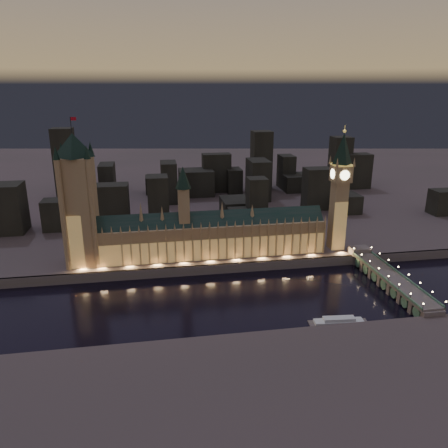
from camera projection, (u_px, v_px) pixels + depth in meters
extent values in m
plane|color=black|center=(230.00, 296.00, 321.62)|extent=(2000.00, 2000.00, 0.00)
cube|color=#3E3935|center=(180.00, 166.00, 808.74)|extent=(2000.00, 960.00, 8.00)
cube|color=brown|center=(221.00, 269.00, 358.91)|extent=(2000.00, 2.50, 8.00)
cube|color=#9C7650|center=(208.00, 240.00, 371.95)|extent=(200.18, 21.86, 28.00)
cube|color=#B28949|center=(210.00, 250.00, 363.85)|extent=(200.00, 0.50, 18.00)
cube|color=black|center=(208.00, 221.00, 366.75)|extent=(200.14, 18.12, 16.26)
cube|color=#9C7650|center=(184.00, 207.00, 359.64)|extent=(9.00, 9.00, 32.00)
cone|color=black|center=(183.00, 177.00, 352.00)|extent=(13.00, 13.00, 18.00)
cube|color=#9C7650|center=(85.00, 252.00, 346.32)|extent=(1.20, 1.20, 28.00)
cone|color=#9C7650|center=(83.00, 231.00, 341.68)|extent=(2.00, 2.00, 6.00)
cube|color=#9C7650|center=(94.00, 251.00, 347.44)|extent=(1.20, 1.20, 28.00)
cone|color=#9C7650|center=(93.00, 231.00, 342.80)|extent=(2.00, 2.00, 6.00)
cube|color=#9C7650|center=(104.00, 251.00, 348.56)|extent=(1.20, 1.20, 28.00)
cone|color=#9C7650|center=(102.00, 230.00, 343.92)|extent=(2.00, 2.00, 6.00)
cube|color=#9C7650|center=(113.00, 250.00, 349.68)|extent=(1.20, 1.20, 28.00)
cone|color=#9C7650|center=(111.00, 230.00, 345.04)|extent=(2.00, 2.00, 6.00)
cube|color=#9C7650|center=(122.00, 250.00, 350.80)|extent=(1.20, 1.20, 28.00)
cone|color=#9C7650|center=(120.00, 229.00, 346.16)|extent=(2.00, 2.00, 6.00)
cube|color=#9C7650|center=(131.00, 249.00, 351.92)|extent=(1.20, 1.20, 28.00)
cone|color=#9C7650|center=(130.00, 229.00, 347.28)|extent=(2.00, 2.00, 6.00)
cube|color=#9C7650|center=(140.00, 248.00, 353.04)|extent=(1.20, 1.20, 28.00)
cone|color=#9C7650|center=(139.00, 228.00, 348.40)|extent=(2.00, 2.00, 6.00)
cube|color=#9C7650|center=(149.00, 248.00, 354.16)|extent=(1.20, 1.20, 28.00)
cone|color=#9C7650|center=(148.00, 228.00, 349.52)|extent=(2.00, 2.00, 6.00)
cube|color=#9C7650|center=(158.00, 247.00, 355.28)|extent=(1.20, 1.20, 28.00)
cone|color=#9C7650|center=(157.00, 227.00, 350.64)|extent=(2.00, 2.00, 6.00)
cube|color=#9C7650|center=(167.00, 247.00, 356.40)|extent=(1.20, 1.20, 28.00)
cone|color=#9C7650|center=(166.00, 227.00, 351.76)|extent=(2.00, 2.00, 6.00)
cube|color=#9C7650|center=(175.00, 246.00, 357.52)|extent=(1.20, 1.20, 28.00)
cone|color=#9C7650|center=(175.00, 226.00, 352.88)|extent=(2.00, 2.00, 6.00)
cube|color=#9C7650|center=(184.00, 246.00, 358.64)|extent=(1.20, 1.20, 28.00)
cone|color=#9C7650|center=(183.00, 226.00, 354.00)|extent=(2.00, 2.00, 6.00)
cube|color=#9C7650|center=(193.00, 245.00, 359.76)|extent=(1.20, 1.20, 28.00)
cone|color=#9C7650|center=(192.00, 226.00, 355.12)|extent=(2.00, 2.00, 6.00)
cube|color=#9C7650|center=(201.00, 245.00, 360.88)|extent=(1.20, 1.20, 28.00)
cone|color=#9C7650|center=(201.00, 225.00, 356.24)|extent=(2.00, 2.00, 6.00)
cube|color=#9C7650|center=(210.00, 244.00, 362.00)|extent=(1.20, 1.20, 28.00)
cone|color=#9C7650|center=(210.00, 225.00, 357.36)|extent=(2.00, 2.00, 6.00)
cube|color=#9C7650|center=(218.00, 244.00, 363.12)|extent=(1.20, 1.20, 28.00)
cone|color=#9C7650|center=(218.00, 224.00, 358.48)|extent=(2.00, 2.00, 6.00)
cube|color=#9C7650|center=(227.00, 243.00, 364.24)|extent=(1.20, 1.20, 28.00)
cone|color=#9C7650|center=(227.00, 224.00, 359.60)|extent=(2.00, 2.00, 6.00)
cube|color=#9C7650|center=(235.00, 243.00, 365.36)|extent=(1.20, 1.20, 28.00)
cone|color=#9C7650|center=(235.00, 223.00, 360.72)|extent=(2.00, 2.00, 6.00)
cube|color=#9C7650|center=(244.00, 242.00, 366.48)|extent=(1.20, 1.20, 28.00)
cone|color=#9C7650|center=(244.00, 223.00, 361.84)|extent=(2.00, 2.00, 6.00)
cube|color=#9C7650|center=(252.00, 242.00, 367.60)|extent=(1.20, 1.20, 28.00)
cone|color=#9C7650|center=(252.00, 223.00, 362.96)|extent=(2.00, 2.00, 6.00)
cube|color=#9C7650|center=(260.00, 241.00, 368.72)|extent=(1.20, 1.20, 28.00)
cone|color=#9C7650|center=(260.00, 222.00, 364.08)|extent=(2.00, 2.00, 6.00)
cube|color=#9C7650|center=(268.00, 241.00, 369.84)|extent=(1.20, 1.20, 28.00)
cone|color=#9C7650|center=(269.00, 222.00, 365.20)|extent=(2.00, 2.00, 6.00)
cube|color=#9C7650|center=(276.00, 241.00, 370.96)|extent=(1.20, 1.20, 28.00)
cone|color=#9C7650|center=(277.00, 221.00, 366.32)|extent=(2.00, 2.00, 6.00)
cube|color=#9C7650|center=(285.00, 240.00, 372.08)|extent=(1.20, 1.20, 28.00)
cone|color=#9C7650|center=(285.00, 221.00, 367.44)|extent=(2.00, 2.00, 6.00)
cube|color=#9C7650|center=(293.00, 240.00, 373.20)|extent=(1.20, 1.20, 28.00)
cone|color=#9C7650|center=(293.00, 220.00, 368.56)|extent=(2.00, 2.00, 6.00)
cube|color=#9C7650|center=(301.00, 239.00, 374.32)|extent=(1.20, 1.20, 28.00)
cone|color=#9C7650|center=(301.00, 220.00, 369.68)|extent=(2.00, 2.00, 6.00)
cube|color=#9C7650|center=(308.00, 239.00, 375.44)|extent=(1.20, 1.20, 28.00)
cone|color=#9C7650|center=(309.00, 220.00, 370.80)|extent=(2.00, 2.00, 6.00)
cube|color=#9C7650|center=(316.00, 238.00, 376.56)|extent=(1.20, 1.20, 28.00)
cone|color=#9C7650|center=(317.00, 219.00, 371.93)|extent=(2.00, 2.00, 6.00)
cube|color=#9C7650|center=(324.00, 238.00, 377.68)|extent=(1.20, 1.20, 28.00)
cone|color=#9C7650|center=(325.00, 219.00, 373.05)|extent=(2.00, 2.00, 6.00)
cone|color=#9C7650|center=(141.00, 213.00, 355.07)|extent=(4.40, 4.40, 18.00)
cone|color=#9C7650|center=(162.00, 214.00, 358.35)|extent=(4.40, 4.40, 14.00)
cone|color=#9C7650|center=(222.00, 210.00, 365.88)|extent=(4.40, 4.40, 16.00)
cone|color=#9C7650|center=(252.00, 211.00, 370.57)|extent=(4.40, 4.40, 12.00)
cube|color=#9C7650|center=(80.00, 212.00, 346.74)|extent=(25.22, 25.22, 87.76)
cube|color=#B28949|center=(81.00, 243.00, 342.91)|extent=(22.00, 0.50, 44.00)
cone|color=black|center=(73.00, 145.00, 330.57)|extent=(31.68, 31.68, 18.00)
cylinder|color=black|center=(71.00, 125.00, 325.99)|extent=(0.50, 0.50, 12.00)
cube|color=#B60C1A|center=(73.00, 119.00, 324.96)|extent=(4.00, 0.15, 2.50)
cylinder|color=#9C7650|center=(63.00, 217.00, 334.68)|extent=(4.40, 4.40, 87.76)
cone|color=black|center=(56.00, 153.00, 319.74)|extent=(5.20, 5.20, 10.00)
cylinder|color=#9C7650|center=(68.00, 209.00, 355.34)|extent=(4.40, 4.40, 87.76)
cone|color=black|center=(61.00, 149.00, 340.40)|extent=(5.20, 5.20, 10.00)
cylinder|color=#9C7650|center=(93.00, 215.00, 338.13)|extent=(4.40, 4.40, 87.76)
cone|color=black|center=(87.00, 152.00, 323.19)|extent=(5.20, 5.20, 10.00)
cylinder|color=#9C7650|center=(96.00, 208.00, 358.79)|extent=(4.40, 4.40, 87.76)
cone|color=black|center=(90.00, 148.00, 343.85)|extent=(5.20, 5.20, 10.00)
cube|color=#9C7650|center=(338.00, 215.00, 385.05)|extent=(12.17, 12.17, 60.77)
cube|color=#B28949|center=(340.00, 226.00, 381.79)|extent=(12.00, 0.50, 44.00)
cube|color=#9C7650|center=(341.00, 174.00, 373.61)|extent=(15.00, 15.00, 14.09)
cube|color=#F2C64C|center=(342.00, 165.00, 371.27)|extent=(15.75, 15.75, 1.20)
cone|color=black|center=(343.00, 149.00, 367.12)|extent=(18.00, 18.00, 26.00)
sphere|color=#F2C64C|center=(345.00, 131.00, 362.68)|extent=(2.80, 2.80, 2.80)
cylinder|color=#F2C64C|center=(345.00, 128.00, 361.92)|extent=(0.40, 0.40, 5.00)
cylinder|color=#FFF2BF|center=(345.00, 175.00, 366.33)|extent=(8.40, 0.50, 8.40)
cylinder|color=#FFF2BF|center=(337.00, 172.00, 380.89)|extent=(8.40, 0.50, 8.40)
cylinder|color=#FFF2BF|center=(333.00, 174.00, 372.39)|extent=(0.50, 8.40, 8.40)
cylinder|color=#FFF2BF|center=(350.00, 173.00, 374.83)|extent=(0.50, 8.40, 8.40)
cone|color=#9C7650|center=(337.00, 162.00, 362.01)|extent=(2.60, 2.60, 8.00)
cone|color=#9C7650|center=(330.00, 159.00, 376.10)|extent=(2.60, 2.60, 8.00)
cone|color=#9C7650|center=(354.00, 162.00, 364.37)|extent=(2.60, 2.60, 8.00)
cone|color=#9C7650|center=(347.00, 159.00, 378.45)|extent=(2.60, 2.60, 8.00)
cube|color=brown|center=(393.00, 278.00, 328.66)|extent=(16.82, 100.00, 1.60)
cube|color=#3D6741|center=(383.00, 277.00, 326.97)|extent=(0.80, 100.00, 1.60)
cube|color=#3D6741|center=(403.00, 276.00, 329.48)|extent=(0.80, 100.00, 1.60)
cube|color=brown|center=(359.00, 253.00, 380.54)|extent=(16.82, 12.00, 9.50)
cube|color=brown|center=(432.00, 317.00, 283.27)|extent=(15.14, 4.00, 9.50)
cylinder|color=black|center=(423.00, 307.00, 279.46)|extent=(0.30, 0.30, 4.40)
sphere|color=#FFD88C|center=(423.00, 304.00, 278.76)|extent=(1.00, 1.00, 1.00)
cylinder|color=black|center=(446.00, 305.00, 281.98)|extent=(0.30, 0.30, 4.40)
sphere|color=#FFD88C|center=(446.00, 302.00, 281.27)|extent=(1.00, 1.00, 1.00)
cube|color=brown|center=(420.00, 307.00, 296.69)|extent=(15.14, 4.00, 9.50)
cylinder|color=black|center=(410.00, 297.00, 292.88)|extent=(0.30, 0.30, 4.40)
sphere|color=#FFD88C|center=(411.00, 294.00, 292.18)|extent=(1.00, 1.00, 1.00)
cylinder|color=black|center=(432.00, 295.00, 295.39)|extent=(0.30, 0.30, 4.40)
sphere|color=#FFD88C|center=(433.00, 292.00, 294.69)|extent=(1.00, 1.00, 1.00)
cube|color=brown|center=(408.00, 297.00, 310.11)|extent=(15.14, 4.00, 9.50)
cylinder|color=black|center=(399.00, 287.00, 306.30)|extent=(0.30, 0.30, 4.40)
sphere|color=#FFD88C|center=(399.00, 284.00, 305.59)|extent=(1.00, 1.00, 1.00)
cylinder|color=black|center=(420.00, 286.00, 308.81)|extent=(0.30, 0.30, 4.40)
sphere|color=#FFD88C|center=(420.00, 283.00, 308.11)|extent=(1.00, 1.00, 1.00)
cube|color=brown|center=(397.00, 288.00, 323.52)|extent=(15.14, 4.00, 9.50)
cylinder|color=black|center=(388.00, 279.00, 319.71)|extent=(0.30, 0.30, 4.40)
sphere|color=#FFD88C|center=(389.00, 276.00, 319.01)|extent=(1.00, 1.00, 1.00)
cylinder|color=black|center=(408.00, 277.00, 322.22)|extent=(0.30, 0.30, 4.40)
sphere|color=#FFD88C|center=(409.00, 275.00, 321.52)|extent=(1.00, 1.00, 1.00)
cube|color=brown|center=(387.00, 280.00, 336.94)|extent=(15.14, 4.00, 9.50)
cylinder|color=black|center=(379.00, 271.00, 333.13)|extent=(0.30, 0.30, 4.40)
sphere|color=#FFD88C|center=(379.00, 268.00, 332.43)|extent=(1.00, 1.00, 1.00)
cylinder|color=black|center=(398.00, 270.00, 335.64)|extent=(0.30, 0.30, 4.40)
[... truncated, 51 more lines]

